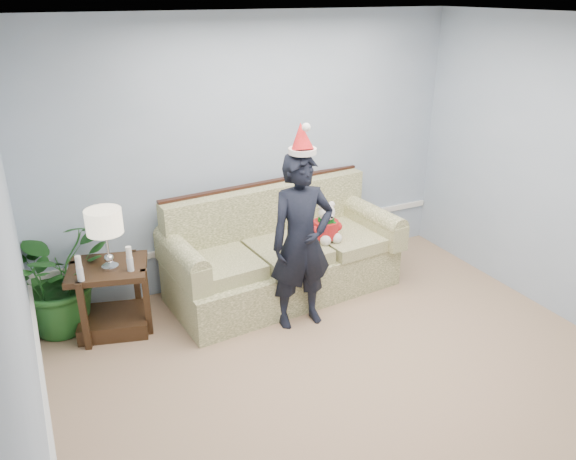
{
  "coord_description": "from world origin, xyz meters",
  "views": [
    {
      "loc": [
        -2.1,
        -2.59,
        2.87
      ],
      "look_at": [
        -0.07,
        1.55,
        0.88
      ],
      "focal_mm": 35.0,
      "sensor_mm": 36.0,
      "label": 1
    }
  ],
  "objects_px": {
    "houseplant": "(57,274)",
    "man": "(301,242)",
    "table_lamp": "(104,224)",
    "sofa": "(281,256)",
    "side_table": "(113,305)",
    "teddy_bear": "(326,227)"
  },
  "relations": [
    {
      "from": "sofa",
      "to": "houseplant",
      "type": "height_order",
      "value": "houseplant"
    },
    {
      "from": "table_lamp",
      "to": "man",
      "type": "bearing_deg",
      "value": -20.04
    },
    {
      "from": "houseplant",
      "to": "man",
      "type": "xyz_separation_m",
      "value": [
        1.99,
        -0.88,
        0.27
      ]
    },
    {
      "from": "houseplant",
      "to": "man",
      "type": "height_order",
      "value": "man"
    },
    {
      "from": "table_lamp",
      "to": "teddy_bear",
      "type": "bearing_deg",
      "value": -3.99
    },
    {
      "from": "houseplant",
      "to": "man",
      "type": "distance_m",
      "value": 2.19
    },
    {
      "from": "sofa",
      "to": "table_lamp",
      "type": "distance_m",
      "value": 1.8
    },
    {
      "from": "sofa",
      "to": "man",
      "type": "height_order",
      "value": "man"
    },
    {
      "from": "table_lamp",
      "to": "houseplant",
      "type": "distance_m",
      "value": 0.74
    },
    {
      "from": "side_table",
      "to": "teddy_bear",
      "type": "distance_m",
      "value": 2.15
    },
    {
      "from": "table_lamp",
      "to": "houseplant",
      "type": "bearing_deg",
      "value": 144.13
    },
    {
      "from": "side_table",
      "to": "man",
      "type": "height_order",
      "value": "man"
    },
    {
      "from": "man",
      "to": "sofa",
      "type": "bearing_deg",
      "value": 85.01
    },
    {
      "from": "sofa",
      "to": "table_lamp",
      "type": "height_order",
      "value": "table_lamp"
    },
    {
      "from": "sofa",
      "to": "teddy_bear",
      "type": "bearing_deg",
      "value": -31.08
    },
    {
      "from": "table_lamp",
      "to": "man",
      "type": "xyz_separation_m",
      "value": [
        1.57,
        -0.57,
        -0.25
      ]
    },
    {
      "from": "houseplant",
      "to": "teddy_bear",
      "type": "height_order",
      "value": "houseplant"
    },
    {
      "from": "sofa",
      "to": "table_lamp",
      "type": "xyz_separation_m",
      "value": [
        -1.66,
        -0.06,
        0.68
      ]
    },
    {
      "from": "sofa",
      "to": "side_table",
      "type": "relative_size",
      "value": 2.98
    },
    {
      "from": "side_table",
      "to": "man",
      "type": "relative_size",
      "value": 0.48
    },
    {
      "from": "table_lamp",
      "to": "man",
      "type": "relative_size",
      "value": 0.34
    },
    {
      "from": "side_table",
      "to": "teddy_bear",
      "type": "bearing_deg",
      "value": -5.52
    }
  ]
}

